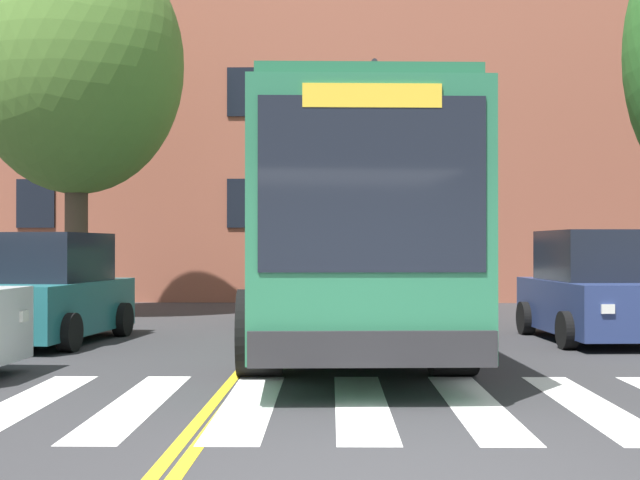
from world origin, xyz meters
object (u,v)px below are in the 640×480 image
Objects in this scene: car_teal_near_lane at (48,292)px; car_navy_far_lane at (596,291)px; street_tree_curbside_small at (77,65)px; traffic_light_overhead at (362,147)px; city_bus at (341,229)px; car_white_behind_bus at (365,274)px.

car_teal_near_lane is 9.27m from car_navy_far_lane.
car_teal_near_lane is 7.53m from street_tree_curbside_small.
car_navy_far_lane is 0.73× the size of traffic_light_overhead.
city_bus is 5.02m from car_teal_near_lane.
city_bus is at bearing -97.16° from traffic_light_overhead.
street_tree_curbside_small is at bearing 102.20° from car_teal_near_lane.
car_white_behind_bus is 0.71× the size of traffic_light_overhead.
traffic_light_overhead reaches higher than car_teal_near_lane.
traffic_light_overhead is at bearing -17.09° from street_tree_curbside_small.
car_navy_far_lane reaches higher than car_teal_near_lane.
car_white_behind_bus is at bearing 88.07° from traffic_light_overhead.
traffic_light_overhead reaches higher than car_white_behind_bus.
car_white_behind_bus is at bearing 36.12° from street_tree_curbside_small.
car_teal_near_lane is (-4.91, -0.13, -1.06)m from city_bus.
car_navy_far_lane is 0.45× the size of street_tree_curbside_small.
traffic_light_overhead reaches higher than car_navy_far_lane.
traffic_light_overhead is (-0.23, -6.95, 2.82)m from car_white_behind_bus.
car_teal_near_lane is at bearing -146.50° from traffic_light_overhead.
traffic_light_overhead is at bearing -91.93° from car_white_behind_bus.
traffic_light_overhead is at bearing 33.50° from car_teal_near_lane.
street_tree_curbside_small is at bearing 162.91° from traffic_light_overhead.
street_tree_curbside_small is at bearing 138.44° from city_bus.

